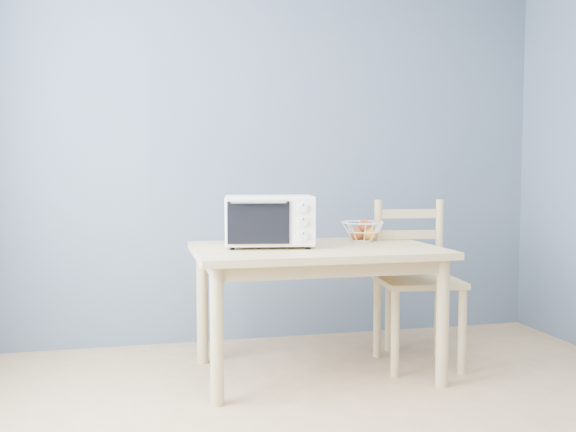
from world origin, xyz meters
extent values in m
cube|color=slate|center=(0.00, 2.25, 1.30)|extent=(4.00, 0.01, 2.60)
cube|color=tan|center=(0.10, 1.38, 0.73)|extent=(1.40, 0.90, 0.04)
cylinder|color=tan|center=(-0.52, 1.01, 0.35)|extent=(0.07, 0.07, 0.71)
cylinder|color=tan|center=(0.72, 1.01, 0.35)|extent=(0.07, 0.07, 0.71)
cylinder|color=tan|center=(-0.52, 1.75, 0.35)|extent=(0.07, 0.07, 0.71)
cylinder|color=tan|center=(0.72, 1.75, 0.35)|extent=(0.07, 0.07, 0.71)
cube|color=white|center=(-0.16, 1.44, 0.91)|extent=(0.55, 0.41, 0.28)
cube|color=black|center=(-0.23, 1.45, 0.90)|extent=(0.36, 0.34, 0.22)
cube|color=black|center=(-0.25, 1.28, 0.90)|extent=(0.34, 0.06, 0.23)
cylinder|color=silver|center=(-0.26, 1.26, 1.02)|extent=(0.30, 0.06, 0.02)
cube|color=white|center=(-0.01, 1.25, 0.91)|extent=(0.14, 0.03, 0.26)
cylinder|color=black|center=(-0.39, 1.34, 0.76)|extent=(0.03, 0.03, 0.02)
cylinder|color=black|center=(0.03, 1.28, 0.76)|extent=(0.03, 0.03, 0.02)
cylinder|color=black|center=(-0.35, 1.60, 0.76)|extent=(0.03, 0.03, 0.02)
cylinder|color=black|center=(0.07, 1.53, 0.76)|extent=(0.03, 0.03, 0.02)
cylinder|color=silver|center=(-0.01, 1.23, 0.98)|extent=(0.05, 0.03, 0.05)
cylinder|color=silver|center=(-0.01, 1.23, 0.91)|extent=(0.05, 0.03, 0.05)
cylinder|color=silver|center=(-0.01, 1.23, 0.83)|extent=(0.05, 0.03, 0.05)
torus|color=white|center=(0.46, 1.59, 0.87)|extent=(0.31, 0.31, 0.01)
torus|color=white|center=(0.46, 1.59, 0.81)|extent=(0.24, 0.24, 0.01)
torus|color=white|center=(0.46, 1.59, 0.76)|extent=(0.14, 0.14, 0.01)
sphere|color=#B53118|center=(0.43, 1.60, 0.80)|extent=(0.08, 0.08, 0.08)
sphere|color=orange|center=(0.50, 1.56, 0.79)|extent=(0.08, 0.08, 0.08)
sphere|color=#E8B35A|center=(0.47, 1.64, 0.79)|extent=(0.08, 0.08, 0.08)
sphere|color=#B53118|center=(0.47, 1.58, 0.85)|extent=(0.08, 0.08, 0.08)
cube|color=tan|center=(0.76, 1.40, 0.52)|extent=(0.52, 0.52, 0.03)
cylinder|color=tan|center=(0.53, 1.22, 0.25)|extent=(0.05, 0.05, 0.50)
cylinder|color=tan|center=(0.93, 1.18, 0.25)|extent=(0.05, 0.05, 0.50)
cylinder|color=tan|center=(0.58, 1.62, 0.25)|extent=(0.05, 0.05, 0.50)
cylinder|color=tan|center=(0.98, 1.58, 0.25)|extent=(0.05, 0.05, 0.50)
cylinder|color=tan|center=(0.58, 1.62, 0.75)|extent=(0.05, 0.05, 0.50)
cylinder|color=tan|center=(0.98, 1.58, 0.75)|extent=(0.05, 0.05, 0.50)
cube|color=tan|center=(0.78, 1.60, 0.65)|extent=(0.40, 0.07, 0.06)
cube|color=tan|center=(0.78, 1.60, 0.78)|extent=(0.40, 0.07, 0.06)
cube|color=tan|center=(0.78, 1.60, 0.92)|extent=(0.40, 0.07, 0.06)
camera|label=1|loc=(-0.90, -2.17, 1.19)|focal=40.00mm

